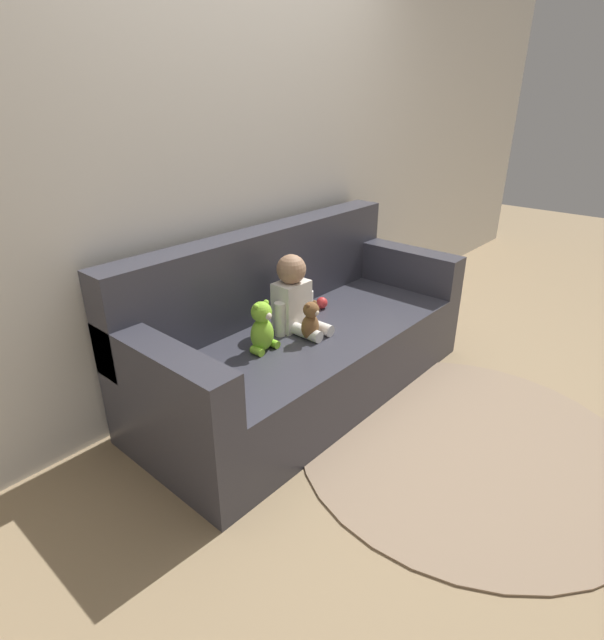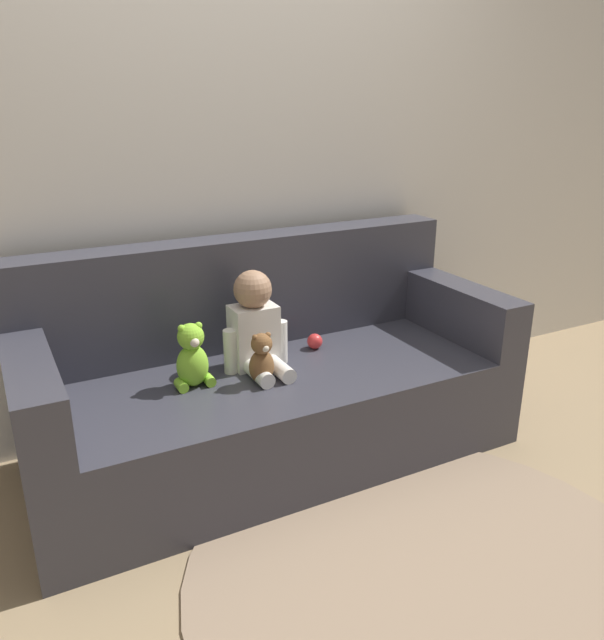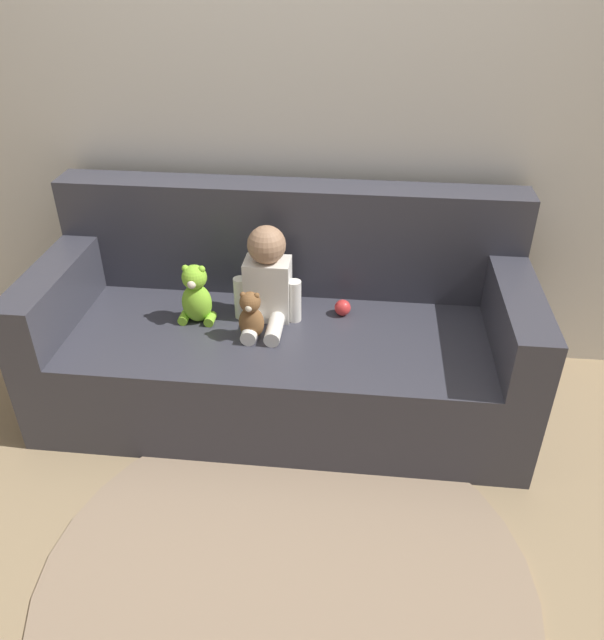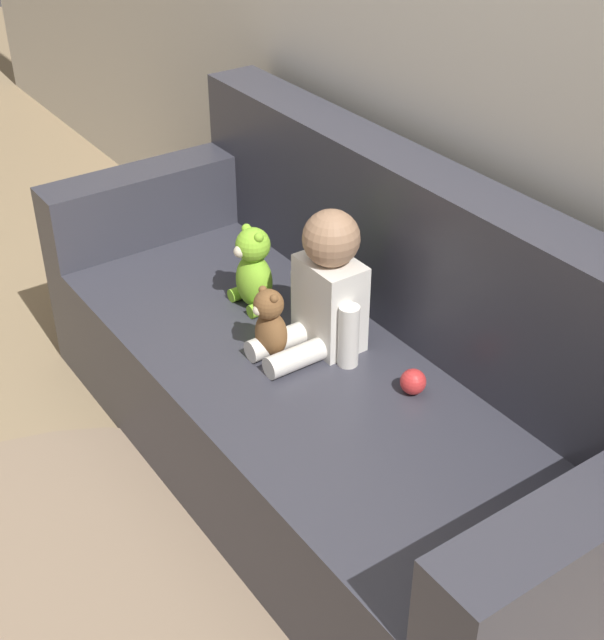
{
  "view_description": "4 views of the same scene",
  "coord_description": "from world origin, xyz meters",
  "px_view_note": "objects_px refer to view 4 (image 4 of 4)",
  "views": [
    {
      "loc": [
        -1.88,
        -1.61,
        1.59
      ],
      "look_at": [
        -0.08,
        -0.02,
        0.49
      ],
      "focal_mm": 28.0,
      "sensor_mm": 36.0,
      "label": 1
    },
    {
      "loc": [
        -1.01,
        -2.16,
        1.49
      ],
      "look_at": [
        0.06,
        -0.12,
        0.65
      ],
      "focal_mm": 35.0,
      "sensor_mm": 36.0,
      "label": 2
    },
    {
      "loc": [
        0.33,
        -2.17,
        1.83
      ],
      "look_at": [
        0.1,
        -0.07,
        0.49
      ],
      "focal_mm": 35.0,
      "sensor_mm": 36.0,
      "label": 3
    },
    {
      "loc": [
        1.61,
        -1.19,
        1.86
      ],
      "look_at": [
        -0.08,
        -0.02,
        0.51
      ],
      "focal_mm": 50.0,
      "sensor_mm": 36.0,
      "label": 4
    }
  ],
  "objects_px": {
    "teddy_bear_brown": "(270,324)",
    "toy_ball": "(413,382)",
    "couch": "(340,380)",
    "person_baby": "(325,291)",
    "plush_toy_side": "(253,270)"
  },
  "relations": [
    {
      "from": "plush_toy_side",
      "to": "toy_ball",
      "type": "relative_size",
      "value": 3.74
    },
    {
      "from": "person_baby",
      "to": "teddy_bear_brown",
      "type": "distance_m",
      "value": 0.17
    },
    {
      "from": "couch",
      "to": "teddy_bear_brown",
      "type": "relative_size",
      "value": 9.56
    },
    {
      "from": "person_baby",
      "to": "couch",
      "type": "bearing_deg",
      "value": 12.49
    },
    {
      "from": "plush_toy_side",
      "to": "toy_ball",
      "type": "xyz_separation_m",
      "value": [
        0.6,
        0.11,
        -0.09
      ]
    },
    {
      "from": "teddy_bear_brown",
      "to": "couch",
      "type": "bearing_deg",
      "value": 57.96
    },
    {
      "from": "person_baby",
      "to": "plush_toy_side",
      "type": "xyz_separation_m",
      "value": [
        -0.29,
        -0.05,
        -0.06
      ]
    },
    {
      "from": "couch",
      "to": "toy_ball",
      "type": "distance_m",
      "value": 0.29
    },
    {
      "from": "person_baby",
      "to": "toy_ball",
      "type": "bearing_deg",
      "value": 11.02
    },
    {
      "from": "couch",
      "to": "person_baby",
      "type": "relative_size",
      "value": 4.89
    },
    {
      "from": "teddy_bear_brown",
      "to": "plush_toy_side",
      "type": "relative_size",
      "value": 0.81
    },
    {
      "from": "teddy_bear_brown",
      "to": "toy_ball",
      "type": "relative_size",
      "value": 3.04
    },
    {
      "from": "person_baby",
      "to": "teddy_bear_brown",
      "type": "relative_size",
      "value": 1.95
    },
    {
      "from": "teddy_bear_brown",
      "to": "toy_ball",
      "type": "height_order",
      "value": "teddy_bear_brown"
    },
    {
      "from": "couch",
      "to": "plush_toy_side",
      "type": "relative_size",
      "value": 7.78
    }
  ]
}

